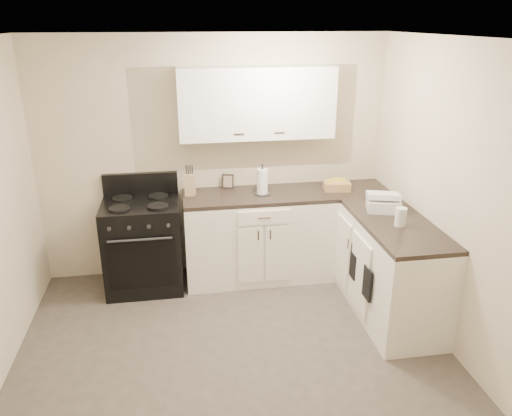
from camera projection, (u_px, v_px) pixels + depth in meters
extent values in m
plane|color=#473F38|center=(238.00, 368.00, 4.00)|extent=(3.60, 3.60, 0.00)
plane|color=white|center=(232.00, 39.00, 3.10)|extent=(3.60, 3.60, 0.00)
plane|color=beige|center=(214.00, 159.00, 5.21)|extent=(3.60, 0.00, 3.60)
plane|color=beige|center=(468.00, 210.00, 3.82)|extent=(0.00, 3.60, 3.60)
plane|color=beige|center=(293.00, 405.00, 1.89)|extent=(3.60, 0.00, 3.60)
cube|color=white|center=(259.00, 237.00, 5.28)|extent=(1.55, 0.60, 0.90)
cube|color=white|center=(379.00, 257.00, 4.84)|extent=(0.60, 1.90, 0.90)
cube|color=black|center=(259.00, 196.00, 5.11)|extent=(1.55, 0.60, 0.04)
cube|color=black|center=(383.00, 212.00, 4.68)|extent=(0.60, 1.90, 0.04)
cube|color=white|center=(257.00, 103.00, 4.92)|extent=(1.55, 0.30, 0.70)
cube|color=black|center=(144.00, 245.00, 5.08)|extent=(0.76, 0.65, 0.92)
cube|color=tan|center=(190.00, 185.00, 5.03)|extent=(0.12, 0.11, 0.22)
cylinder|color=white|center=(262.00, 182.00, 5.05)|extent=(0.11, 0.11, 0.26)
cube|color=black|center=(228.00, 181.00, 5.25)|extent=(0.13, 0.07, 0.15)
cube|color=tan|center=(337.00, 186.00, 5.21)|extent=(0.29, 0.22, 0.09)
cube|color=white|center=(383.00, 204.00, 4.66)|extent=(0.36, 0.35, 0.11)
cylinder|color=silver|center=(401.00, 217.00, 4.29)|extent=(0.11, 0.11, 0.16)
cube|color=black|center=(367.00, 284.00, 4.30)|extent=(0.02, 0.17, 0.29)
cube|color=black|center=(353.00, 266.00, 4.64)|extent=(0.02, 0.14, 0.24)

